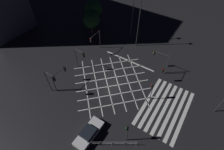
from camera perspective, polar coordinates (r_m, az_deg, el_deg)
name	(u,v)px	position (r m, az deg, el deg)	size (l,w,h in m)	color
ground_plane	(112,82)	(28.89, 0.00, -2.20)	(200.00, 200.00, 0.00)	black
road_markings	(143,95)	(27.64, 10.07, -6.52)	(14.68, 19.52, 0.01)	silver
traffic_light_median_north	(80,56)	(29.23, -10.31, 6.22)	(0.36, 2.12, 4.21)	#2D2D30
traffic_light_se_main	(164,68)	(28.75, 16.70, 2.15)	(2.37, 0.36, 3.37)	#2D2D30
traffic_light_nw_cross	(51,79)	(26.34, -19.31, -1.34)	(0.36, 2.09, 4.56)	#2D2D30
traffic_light_median_south	(152,89)	(25.53, 12.89, -4.37)	(0.36, 0.39, 3.43)	#2D2D30
traffic_light_sw_cross	(127,130)	(21.39, 4.99, -17.47)	(0.36, 0.39, 3.90)	#2D2D30
traffic_light_ne_main	(95,39)	(32.54, -5.59, 11.59)	(2.88, 0.36, 4.05)	#2D2D30
traffic_light_se_cross	(160,57)	(29.95, 15.49, 5.62)	(0.36, 2.95, 3.80)	#2D2D30
traffic_light_nw_main	(60,74)	(27.81, -16.50, 0.26)	(2.84, 0.36, 3.34)	#2D2D30
street_lamp_east	(140,13)	(32.22, 9.13, 19.45)	(0.55, 0.55, 10.00)	#2D2D30
street_lamp_far	(133,8)	(33.74, 6.89, 20.95)	(0.62, 0.62, 9.25)	#2D2D30
street_tree_near	(94,9)	(38.65, -6.04, 20.60)	(3.62, 3.62, 6.40)	brown
street_tree_far	(91,20)	(37.04, -6.80, 17.46)	(3.38, 3.38, 5.28)	brown
waiting_car	(89,133)	(23.71, -7.58, -18.36)	(4.52, 1.76, 1.28)	silver
pedestrian_railing	(112,143)	(22.99, 0.00, -21.36)	(3.33, 5.14, 1.05)	#B7B7BC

